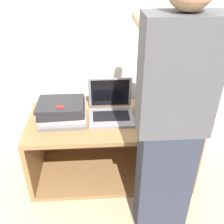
% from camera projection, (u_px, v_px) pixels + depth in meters
% --- Properties ---
extents(ground_plane, '(12.00, 12.00, 0.00)m').
position_uv_depth(ground_plane, '(114.00, 198.00, 2.11)').
color(ground_plane, tan).
extents(wall_back, '(8.00, 0.05, 2.40)m').
position_uv_depth(wall_back, '(108.00, 24.00, 2.08)').
color(wall_back, beige).
rests_on(wall_back, ground_plane).
extents(cart, '(1.32, 0.60, 0.57)m').
position_uv_depth(cart, '(111.00, 142.00, 2.27)').
color(cart, olive).
rests_on(cart, ground_plane).
extents(laptop_open, '(0.35, 0.30, 0.29)m').
position_uv_depth(laptop_open, '(111.00, 109.00, 2.08)').
color(laptop_open, gray).
rests_on(laptop_open, cart).
extents(laptop_stack_left, '(0.37, 0.30, 0.16)m').
position_uv_depth(laptop_stack_left, '(62.00, 112.00, 2.00)').
color(laptop_stack_left, slate).
rests_on(laptop_stack_left, cart).
extents(laptop_stack_right, '(0.37, 0.30, 0.11)m').
position_uv_depth(laptop_stack_right, '(160.00, 112.00, 2.06)').
color(laptop_stack_right, slate).
rests_on(laptop_stack_right, cart).
extents(person, '(0.40, 0.53, 1.69)m').
position_uv_depth(person, '(171.00, 124.00, 1.51)').
color(person, '#2D3342').
rests_on(person, ground_plane).
extents(inventory_tag, '(0.06, 0.02, 0.01)m').
position_uv_depth(inventory_tag, '(60.00, 107.00, 1.90)').
color(inventory_tag, red).
rests_on(inventory_tag, laptop_stack_left).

